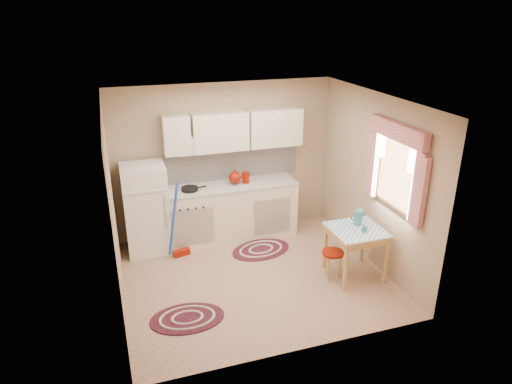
{
  "coord_description": "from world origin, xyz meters",
  "views": [
    {
      "loc": [
        -1.71,
        -5.32,
        3.57
      ],
      "look_at": [
        0.1,
        0.25,
        1.19
      ],
      "focal_mm": 32.0,
      "sensor_mm": 36.0,
      "label": 1
    }
  ],
  "objects_px": {
    "fridge": "(146,209)",
    "table": "(355,252)",
    "base_cabinets": "(227,212)",
    "stool": "(332,265)"
  },
  "relations": [
    {
      "from": "base_cabinets",
      "to": "stool",
      "type": "distance_m",
      "value": 2.01
    },
    {
      "from": "fridge",
      "to": "base_cabinets",
      "type": "xyz_separation_m",
      "value": [
        1.29,
        0.05,
        -0.26
      ]
    },
    {
      "from": "base_cabinets",
      "to": "table",
      "type": "relative_size",
      "value": 3.12
    },
    {
      "from": "fridge",
      "to": "table",
      "type": "bearing_deg",
      "value": -31.42
    },
    {
      "from": "fridge",
      "to": "table",
      "type": "xyz_separation_m",
      "value": [
        2.7,
        -1.65,
        -0.34
      ]
    },
    {
      "from": "fridge",
      "to": "table",
      "type": "relative_size",
      "value": 1.94
    },
    {
      "from": "stool",
      "to": "table",
      "type": "bearing_deg",
      "value": -3.3
    },
    {
      "from": "fridge",
      "to": "table",
      "type": "height_order",
      "value": "fridge"
    },
    {
      "from": "fridge",
      "to": "stool",
      "type": "xyz_separation_m",
      "value": [
        2.36,
        -1.63,
        -0.49
      ]
    },
    {
      "from": "fridge",
      "to": "stool",
      "type": "height_order",
      "value": "fridge"
    }
  ]
}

